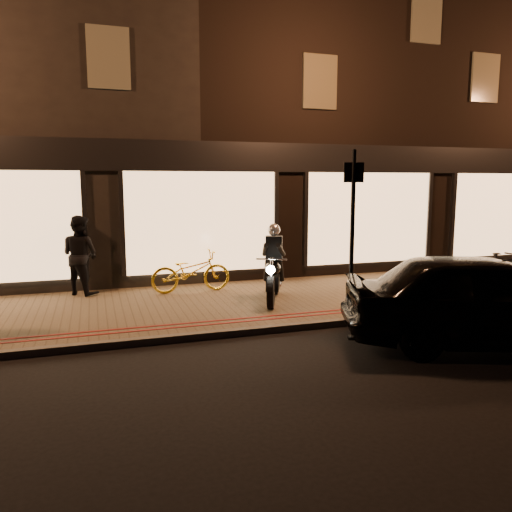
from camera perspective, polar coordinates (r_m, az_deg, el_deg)
The scene contains 11 objects.
ground at distance 8.48m, azimuth -0.32°, elevation -9.06°, with size 90.00×90.00×0.00m, color black.
sidewalk at distance 10.31m, azimuth -3.73°, elevation -5.55°, with size 50.00×4.00×0.12m, color brown.
kerb_stone at distance 8.50m, azimuth -0.42°, elevation -8.58°, with size 50.00×0.14×0.12m, color #59544C.
red_kerb_lines at distance 8.95m, azimuth -1.40°, elevation -7.30°, with size 50.00×0.26×0.01m.
building_row at distance 16.96m, azimuth -9.93°, elevation 14.05°, with size 48.00×10.11×8.50m.
motorcycle at distance 10.26m, azimuth 2.00°, elevation -1.75°, with size 0.94×1.82×1.59m.
sign_post at distance 9.13m, azimuth 10.96°, elevation 3.55°, with size 0.34×0.16×3.00m.
bicycle_gold at distance 11.19m, azimuth -7.45°, elevation -1.76°, with size 0.62×1.77×0.93m, color yellow.
bicycle_dark at distance 12.03m, azimuth 26.38°, elevation -1.81°, with size 0.45×1.58×0.95m, color black.
person_dark at distance 11.47m, azimuth -19.47°, elevation 0.10°, with size 0.84×0.65×1.73m, color black.
parked_car at distance 8.57m, azimuth 24.83°, elevation -4.50°, with size 1.76×4.37×1.49m, color black.
Camera 1 is at (-2.47, -7.70, 2.54)m, focal length 35.00 mm.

